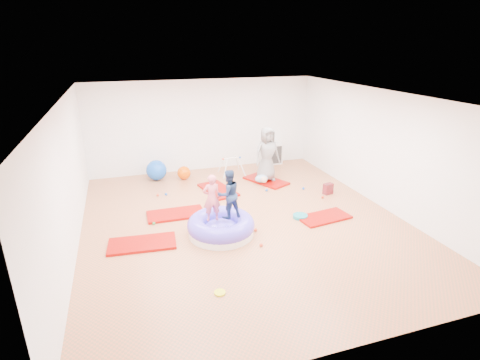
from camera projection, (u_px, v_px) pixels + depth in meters
name	position (u px, v px, depth m)	size (l,w,h in m)	color
room	(244.00, 163.00, 8.01)	(7.01, 8.01, 2.81)	#C96941
gym_mat_front_left	(142.00, 244.00, 7.51)	(1.33, 0.66, 0.06)	#A40700
gym_mat_mid_left	(176.00, 214.00, 8.80)	(1.31, 0.66, 0.05)	#A40700
gym_mat_center_back	(218.00, 190.00, 10.25)	(1.30, 0.65, 0.05)	#A40700
gym_mat_right	(324.00, 217.00, 8.64)	(1.20, 0.60, 0.05)	#A40700
gym_mat_rear_right	(266.00, 181.00, 10.93)	(1.30, 0.65, 0.05)	#A40700
inflatable_cushion	(221.00, 227.00, 7.88)	(1.42, 1.42, 0.45)	white
child_pink	(212.00, 196.00, 7.56)	(0.37, 0.24, 1.00)	#DE6272
child_navy	(228.00, 192.00, 7.69)	(0.51, 0.40, 1.05)	navy
adult_caregiver	(267.00, 154.00, 10.65)	(0.76, 0.50, 1.56)	slate
infant	(262.00, 179.00, 10.65)	(0.40, 0.40, 0.23)	#8BADD0
ball_pit_balls	(237.00, 206.00, 9.23)	(4.41, 3.34, 0.07)	blue
exercise_ball_blue	(156.00, 170.00, 10.97)	(0.60, 0.60, 0.60)	blue
exercise_ball_orange	(184.00, 173.00, 11.06)	(0.39, 0.39, 0.39)	#E15100
infant_play_gym	(232.00, 163.00, 11.35)	(0.72, 0.68, 0.55)	white
cube_shelf	(272.00, 154.00, 12.41)	(0.68, 0.34, 0.68)	white
balance_disc	(300.00, 216.00, 8.66)	(0.34, 0.34, 0.08)	teal
backpack	(328.00, 189.00, 10.00)	(0.25, 0.16, 0.29)	#AB1523
yellow_toy	(220.00, 293.00, 6.06)	(0.19, 0.19, 0.03)	#E5EC0F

